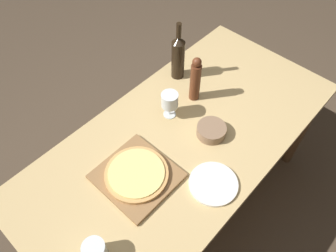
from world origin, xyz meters
TOP-DOWN VIEW (x-y plane):
  - ground_plane at (0.00, 0.00)m, footprint 12.00×12.00m
  - dining_table at (0.00, 0.00)m, footprint 0.84×1.73m
  - cutting_board at (-0.01, -0.32)m, footprint 0.34×0.32m
  - pizza at (-0.01, -0.32)m, footprint 0.29×0.29m
  - wine_bottle at (-0.31, 0.31)m, footprint 0.07×0.07m
  - pepper_mill at (-0.13, 0.24)m, footprint 0.06×0.06m
  - wine_glass at (-0.15, 0.06)m, footprint 0.09×0.09m
  - small_bowl at (0.09, 0.11)m, footprint 0.15×0.15m
  - drinking_tumbler at (0.13, -0.66)m, footprint 0.09×0.09m
  - dinner_plate at (0.27, -0.11)m, footprint 0.22×0.22m

SIDE VIEW (x-z plane):
  - ground_plane at x=0.00m, z-range 0.00..0.00m
  - dining_table at x=0.00m, z-range 0.29..1.07m
  - dinner_plate at x=0.27m, z-range 0.77..0.78m
  - cutting_board at x=-0.01m, z-range 0.77..0.79m
  - small_bowl at x=0.09m, z-range 0.77..0.82m
  - pizza at x=-0.01m, z-range 0.79..0.81m
  - drinking_tumbler at x=0.13m, z-range 0.77..0.87m
  - wine_glass at x=-0.15m, z-range 0.80..0.95m
  - pepper_mill at x=-0.13m, z-range 0.76..1.04m
  - wine_bottle at x=-0.31m, z-range 0.74..1.09m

